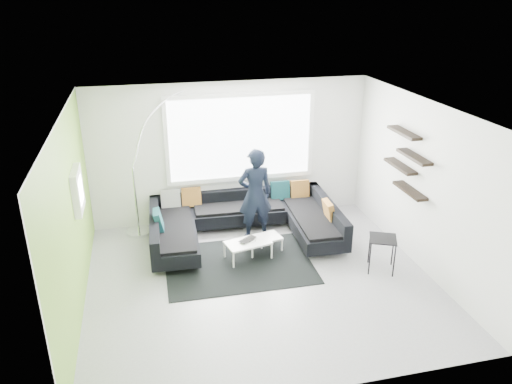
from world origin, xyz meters
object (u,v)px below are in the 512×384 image
coffee_table (256,246)px  arc_lamp (133,167)px  side_table (381,254)px  person (255,194)px  sectional_sofa (244,224)px  laptop (250,241)px

coffee_table → arc_lamp: 2.70m
arc_lamp → side_table: 4.70m
coffee_table → person: 0.99m
arc_lamp → person: arc_lamp is taller
arc_lamp → sectional_sofa: bearing=-34.0°
side_table → laptop: size_ratio=1.44×
coffee_table → sectional_sofa: bearing=84.7°
arc_lamp → person: bearing=-30.8°
arc_lamp → side_table: (3.95, -2.32, -1.05)m
sectional_sofa → person: size_ratio=2.00×
sectional_sofa → side_table: sectional_sofa is taller
coffee_table → laptop: 0.23m
coffee_table → person: person is taller
person → laptop: 0.97m
coffee_table → side_table: 2.17m
sectional_sofa → side_table: size_ratio=5.92×
person → laptop: person is taller
side_table → person: bearing=137.4°
coffee_table → person: (0.14, 0.67, 0.72)m
sectional_sofa → coffee_table: sectional_sofa is taller
coffee_table → arc_lamp: (-2.02, 1.35, 1.19)m
sectional_sofa → arc_lamp: bearing=161.5°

